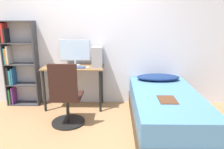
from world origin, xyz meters
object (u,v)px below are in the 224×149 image
monitor (75,51)px  keyboard (75,67)px  pc_tower (97,56)px  office_chair (66,102)px  bookshelf (16,65)px  bed (166,111)px

monitor → keyboard: (0.04, -0.24, -0.25)m
monitor → pc_tower: monitor is taller
office_chair → monitor: 1.07m
bookshelf → office_chair: bookshelf is taller
office_chair → bed: (1.52, -0.02, -0.12)m
office_chair → pc_tower: 1.04m
bookshelf → bed: bearing=-18.3°
pc_tower → bed: bearing=-35.7°
bookshelf → office_chair: size_ratio=1.57×
monitor → keyboard: size_ratio=1.65×
keyboard → bookshelf: bearing=168.5°
keyboard → pc_tower: bearing=21.5°
bed → keyboard: keyboard is taller
bookshelf → bed: 2.81m
office_chair → bed: size_ratio=0.51×
bookshelf → keyboard: bearing=-11.5°
bookshelf → monitor: bearing=0.5°
office_chair → monitor: size_ratio=1.77×
bookshelf → pc_tower: size_ratio=4.35×
bed → pc_tower: 1.51m
bed → bookshelf: bearing=161.7°
bookshelf → monitor: (1.11, 0.01, 0.26)m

